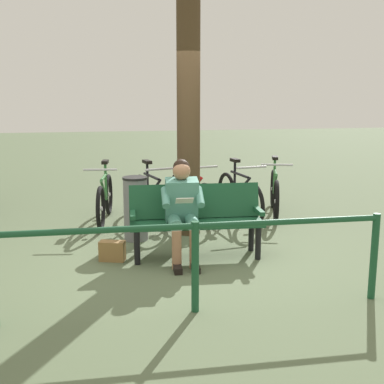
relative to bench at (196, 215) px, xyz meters
The scene contains 12 objects.
ground_plane 0.59m from the bench, 49.16° to the left, with size 40.00×40.00×0.00m, color #566647.
bench is the anchor object (origin of this frame).
person_reading 0.29m from the bench, 39.23° to the left, with size 0.51×0.78×1.20m.
handbag 1.09m from the bench, ahead, with size 0.30×0.14×0.24m, color olive.
tree_trunk 1.60m from the bench, 95.21° to the right, with size 0.32×0.32×3.54m, color #4C3823.
litter_bin 1.05m from the bench, 50.17° to the right, with size 0.34×0.34×0.86m.
bicycle_purple 2.46m from the bench, 132.62° to the right, with size 0.63×1.62×0.94m.
bicycle_orange 1.94m from the bench, 121.81° to the right, with size 0.48×1.67×0.94m.
bicycle_black 1.80m from the bench, 98.82° to the right, with size 0.58×1.64×0.94m.
bicycle_red 1.76m from the bench, 78.39° to the right, with size 0.57×1.64×0.94m.
bicycle_blue 2.12m from the bench, 59.80° to the right, with size 0.48×1.67×0.94m.
railing_fence 1.61m from the bench, 78.76° to the left, with size 3.56×0.12×0.85m.
Camera 1 is at (0.94, 5.57, 1.98)m, focal length 46.92 mm.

